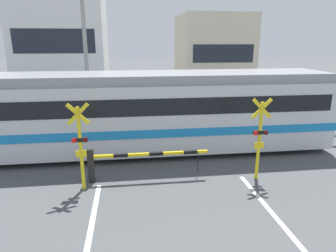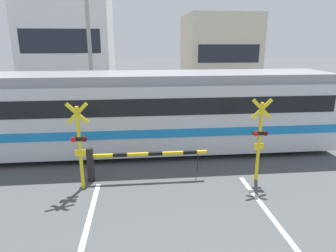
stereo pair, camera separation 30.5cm
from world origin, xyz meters
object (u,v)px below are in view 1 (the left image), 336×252
Objects in this scene: crossing_barrier_far at (187,116)px; pedestrian at (141,99)px; commuter_train at (99,112)px; crossing_signal_right at (260,136)px; crossing_signal_left at (80,143)px; crossing_barrier_near at (122,160)px.

crossing_barrier_far is 2.36× the size of pedestrian.
commuter_train is 11.24× the size of pedestrian.
crossing_signal_right is (1.22, -6.04, 0.79)m from crossing_barrier_far.
crossing_signal_left is at bearing -126.62° from crossing_barrier_far.
commuter_train is 6.94m from pedestrian.
crossing_barrier_near and crossing_barrier_far have the same top height.
crossing_barrier_near is at bearing -120.41° from crossing_barrier_far.
crossing_barrier_far is at bearing -59.74° from pedestrian.
pedestrian is at bearing 120.26° from crossing_barrier_far.
commuter_train is at bearing 84.89° from crossing_signal_left.
crossing_signal_left and crossing_signal_right have the same top height.
crossing_signal_right reaches higher than pedestrian.
commuter_train reaches higher than crossing_barrier_far.
crossing_signal_right is 1.64× the size of pedestrian.
pedestrian is (1.04, 9.38, 0.24)m from crossing_barrier_near.
pedestrian is (2.27, 9.85, -0.55)m from crossing_signal_left.
crossing_signal_left reaches higher than pedestrian.
crossing_barrier_far is (3.27, 5.57, 0.00)m from crossing_barrier_near.
crossing_barrier_far is 7.57m from crossing_signal_left.
commuter_train is at bearing 108.64° from crossing_barrier_near.
pedestrian is (-2.22, 3.81, 0.24)m from crossing_barrier_far.
crossing_signal_left is (-1.22, -0.47, 0.79)m from crossing_barrier_near.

